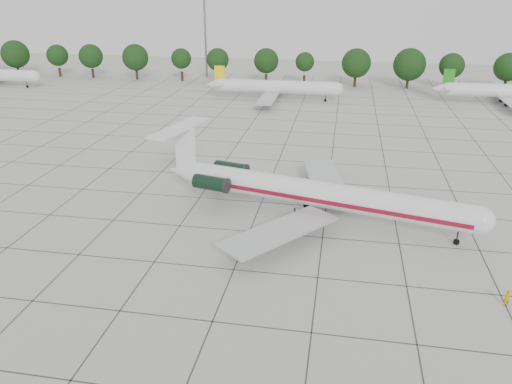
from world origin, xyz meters
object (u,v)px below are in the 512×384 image
main_airliner (307,192)px  floodlight_mast (205,25)px  ground_crew (507,298)px  bg_airliner_c (276,87)px  bg_airliner_d (510,91)px

main_airliner → floodlight_mast: 94.84m
main_airliner → ground_crew: 23.33m
bg_airliner_c → bg_airliner_d: (51.59, 4.46, 0.00)m
bg_airliner_c → ground_crew: bearing=-68.1°
bg_airliner_d → ground_crew: bearing=-104.9°
ground_crew → floodlight_mast: 115.78m
bg_airliner_d → floodlight_mast: bearing=164.0°
ground_crew → bg_airliner_c: size_ratio=0.06×
main_airliner → floodlight_mast: (-35.75, 87.14, 11.10)m
ground_crew → floodlight_mast: floodlight_mast is taller
main_airliner → bg_airliner_c: bearing=114.9°
bg_airliner_c → bg_airliner_d: bearing=4.9°
bg_airliner_d → floodlight_mast: (-75.23, 21.61, 11.37)m
main_airliner → bg_airliner_d: main_airliner is taller
ground_crew → floodlight_mast: size_ratio=0.06×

